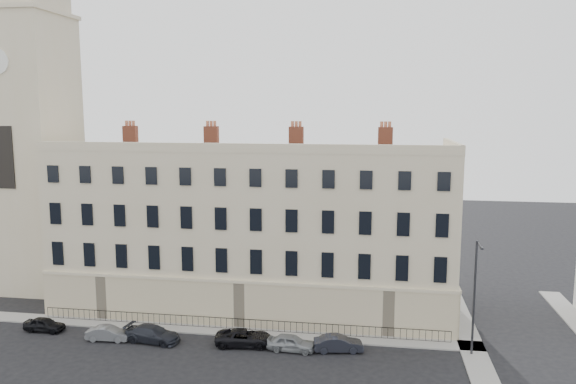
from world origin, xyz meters
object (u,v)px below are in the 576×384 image
object	(u,v)px
car_d	(244,338)
car_e	(291,343)
car_a	(44,324)
car_b	(108,333)
car_c	(153,334)
streetlamp	(475,293)
car_f	(338,344)

from	to	relation	value
car_d	car_e	xyz separation A→B (m)	(3.82, -0.38, -0.00)
car_a	car_b	world-z (taller)	car_a
car_d	car_e	distance (m)	3.84
car_c	streetlamp	world-z (taller)	streetlamp
car_a	car_d	bearing A→B (deg)	-88.81
car_d	car_f	bearing A→B (deg)	-95.94
car_d	car_e	bearing A→B (deg)	-102.03
car_e	car_b	bearing A→B (deg)	94.64
car_d	car_f	world-z (taller)	car_d
car_b	car_f	xyz separation A→B (m)	(18.56, 0.81, 0.05)
car_f	car_a	bearing A→B (deg)	80.07
car_b	car_d	bearing A→B (deg)	-89.89
car_a	car_b	xyz separation A→B (m)	(6.22, -0.93, -0.01)
streetlamp	car_d	bearing A→B (deg)	-174.76
car_a	car_b	distance (m)	6.29
car_b	car_e	distance (m)	14.95
car_d	car_e	size ratio (longest dim) A/B	1.23
streetlamp	car_e	bearing A→B (deg)	-172.39
car_b	streetlamp	bearing A→B (deg)	-90.55
car_d	streetlamp	world-z (taller)	streetlamp
car_a	streetlamp	bearing A→B (deg)	-87.13
car_c	car_f	bearing A→B (deg)	-80.22
car_e	car_f	xyz separation A→B (m)	(3.61, 0.43, -0.01)
car_e	car_c	bearing A→B (deg)	93.71
car_b	car_f	size ratio (longest dim) A/B	0.92
car_c	car_d	world-z (taller)	car_c
car_a	car_d	xyz separation A→B (m)	(17.34, -0.17, 0.05)
car_f	car_d	bearing A→B (deg)	80.74
car_a	car_c	size ratio (longest dim) A/B	0.76
car_e	streetlamp	world-z (taller)	streetlamp
car_d	car_f	size ratio (longest dim) A/B	1.21
car_a	streetlamp	size ratio (longest dim) A/B	0.39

